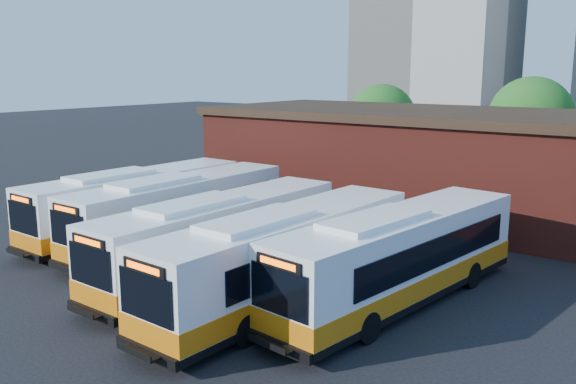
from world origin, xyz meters
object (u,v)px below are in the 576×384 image
Objects in this scene: bus_west at (180,214)px; bus_east at (398,261)px; bus_farwest at (137,205)px; bus_midwest at (220,241)px; transit_worker at (178,300)px; bus_mideast at (286,261)px.

bus_east is (12.47, -0.56, 0.02)m from bus_west.
bus_east is at bearing -0.24° from bus_farwest.
bus_east is (15.79, -0.56, 0.03)m from bus_farwest.
bus_midwest is (5.02, -2.44, -0.01)m from bus_west.
transit_worker is at bearing -63.58° from bus_midwest.
bus_east is at bearing 15.72° from bus_midwest.
bus_mideast is at bearing -18.87° from bus_west.
bus_farwest is at bearing -179.47° from bus_west.
bus_farwest is at bearing -174.84° from bus_east.
bus_mideast is 1.00× the size of bus_east.
bus_midwest is 0.97× the size of bus_mideast.
bus_farwest is 7.78× the size of transit_worker.
bus_midwest is at bearing 31.82° from transit_worker.
bus_mideast is (9.07, -3.19, 0.04)m from bus_west.
bus_farwest is 0.97× the size of bus_east.
bus_west is 1.00× the size of bus_midwest.
transit_worker is (-1.97, -3.73, -0.83)m from bus_mideast.
bus_mideast reaches higher than bus_west.
bus_midwest is 0.97× the size of bus_east.
bus_mideast is at bearing -20.88° from transit_worker.
bus_west is 9.61m from bus_mideast.
bus_east is at bearing 40.34° from bus_mideast.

